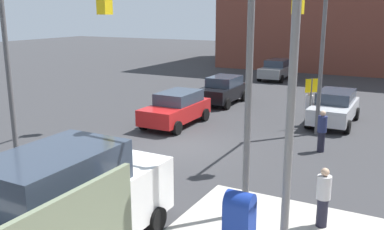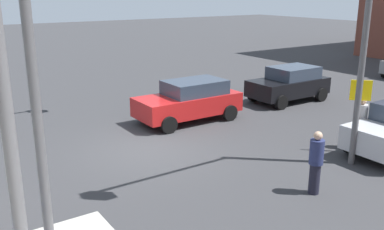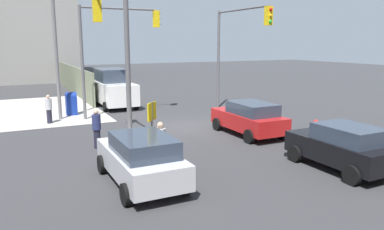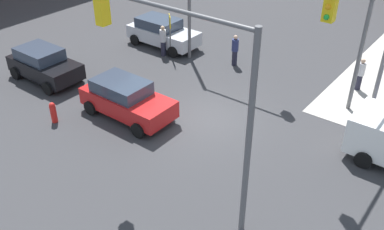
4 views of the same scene
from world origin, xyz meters
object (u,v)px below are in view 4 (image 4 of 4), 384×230
(hatchback_red, at_px, (126,99))
(traffic_signal_ne_corner, at_px, (354,21))
(pedestrian_crossing, at_px, (235,50))
(traffic_signal_se_corner, at_px, (185,74))
(coupe_silver, at_px, (162,32))
(fire_hydrant, at_px, (53,112))
(pedestrian_waiting, at_px, (360,74))
(sedan_black, at_px, (44,64))
(pedestrian_walking_north, at_px, (163,40))

(hatchback_red, bearing_deg, traffic_signal_ne_corner, 31.82)
(traffic_signal_ne_corner, relative_size, hatchback_red, 1.55)
(traffic_signal_ne_corner, distance_m, pedestrian_crossing, 7.91)
(traffic_signal_se_corner, bearing_deg, coupe_silver, 134.24)
(hatchback_red, distance_m, pedestrian_crossing, 7.20)
(coupe_silver, xyz_separation_m, pedestrian_crossing, (4.75, 0.36, 0.03))
(fire_hydrant, bearing_deg, traffic_signal_ne_corner, 35.78)
(traffic_signal_se_corner, bearing_deg, hatchback_red, 154.02)
(traffic_signal_se_corner, relative_size, coupe_silver, 1.52)
(pedestrian_waiting, bearing_deg, sedan_black, 74.10)
(traffic_signal_ne_corner, distance_m, fire_hydrant, 12.41)
(pedestrian_crossing, height_order, pedestrian_walking_north, pedestrian_walking_north)
(traffic_signal_se_corner, height_order, pedestrian_waiting, traffic_signal_se_corner)
(sedan_black, distance_m, pedestrian_walking_north, 6.42)
(hatchback_red, xyz_separation_m, pedestrian_waiting, (7.10, 8.45, -0.01))
(hatchback_red, bearing_deg, traffic_signal_se_corner, -25.98)
(fire_hydrant, distance_m, pedestrian_waiting, 14.12)
(traffic_signal_se_corner, distance_m, hatchback_red, 6.96)
(traffic_signal_se_corner, relative_size, pedestrian_crossing, 3.87)
(traffic_signal_se_corner, distance_m, sedan_black, 11.82)
(traffic_signal_se_corner, distance_m, traffic_signal_ne_corner, 7.47)
(traffic_signal_se_corner, bearing_deg, sedan_black, 167.04)
(traffic_signal_se_corner, bearing_deg, pedestrian_crossing, 114.10)
(traffic_signal_ne_corner, xyz_separation_m, pedestrian_waiting, (-0.30, 3.85, -3.77))
(sedan_black, distance_m, hatchback_red, 5.66)
(fire_hydrant, bearing_deg, pedestrian_waiting, 49.31)
(hatchback_red, xyz_separation_m, coupe_silver, (-3.85, 6.78, 0.00))
(fire_hydrant, height_order, pedestrian_waiting, pedestrian_waiting)
(coupe_silver, bearing_deg, pedestrian_walking_north, -47.42)
(fire_hydrant, bearing_deg, coupe_silver, 100.98)
(fire_hydrant, height_order, pedestrian_walking_north, pedestrian_walking_north)
(fire_hydrant, relative_size, pedestrian_walking_north, 0.54)
(traffic_signal_se_corner, bearing_deg, fire_hydrant, 177.66)
(traffic_signal_ne_corner, relative_size, pedestrian_waiting, 4.04)
(coupe_silver, bearing_deg, pedestrian_waiting, 8.63)
(coupe_silver, xyz_separation_m, pedestrian_walking_north, (0.95, -1.04, 0.06))
(traffic_signal_ne_corner, bearing_deg, pedestrian_crossing, 158.56)
(traffic_signal_ne_corner, bearing_deg, pedestrian_waiting, 94.45)
(pedestrian_waiting, bearing_deg, pedestrian_crossing, 52.31)
(fire_hydrant, distance_m, hatchback_red, 3.10)
(coupe_silver, distance_m, pedestrian_walking_north, 1.41)
(sedan_black, xyz_separation_m, hatchback_red, (5.66, 0.04, 0.00))
(traffic_signal_se_corner, distance_m, fire_hydrant, 8.44)
(fire_hydrant, distance_m, pedestrian_crossing, 9.87)
(coupe_silver, relative_size, pedestrian_crossing, 2.55)
(sedan_black, bearing_deg, pedestrian_walking_north, 64.48)
(sedan_black, relative_size, hatchback_red, 0.92)
(coupe_silver, relative_size, pedestrian_waiting, 2.66)
(traffic_signal_ne_corner, xyz_separation_m, sedan_black, (-13.06, -4.64, -3.75))
(sedan_black, relative_size, pedestrian_waiting, 2.41)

